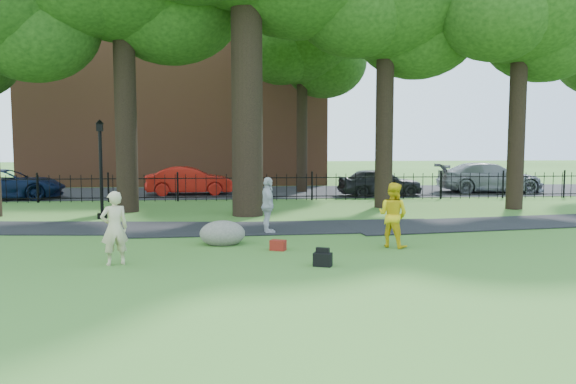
{
  "coord_description": "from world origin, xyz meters",
  "views": [
    {
      "loc": [
        -0.37,
        -13.07,
        2.69
      ],
      "look_at": [
        1.0,
        2.0,
        1.3
      ],
      "focal_mm": 35.0,
      "sensor_mm": 36.0,
      "label": 1
    }
  ],
  "objects": [
    {
      "name": "iron_fence",
      "position": [
        0.0,
        12.0,
        0.6
      ],
      "size": [
        44.0,
        0.04,
        1.2
      ],
      "color": "black",
      "rests_on": "ground"
    },
    {
      "name": "grey_car",
      "position": [
        6.51,
        13.5,
        0.68
      ],
      "size": [
        4.09,
        1.86,
        1.36
      ],
      "primitive_type": "imported",
      "rotation": [
        0.0,
        0.0,
        1.63
      ],
      "color": "black",
      "rests_on": "ground"
    },
    {
      "name": "brick_building",
      "position": [
        -4.0,
        24.0,
        6.0
      ],
      "size": [
        18.0,
        8.0,
        12.0
      ],
      "primitive_type": "cube",
      "color": "brown",
      "rests_on": "ground"
    },
    {
      "name": "man",
      "position": [
        3.53,
        0.65,
        0.82
      ],
      "size": [
        1.0,
        1.0,
        1.64
      ],
      "primitive_type": "imported",
      "rotation": [
        0.0,
        0.0,
        2.39
      ],
      "color": "yellow",
      "rests_on": "ground"
    },
    {
      "name": "red_sedan",
      "position": [
        -2.72,
        14.91,
        0.7
      ],
      "size": [
        4.34,
        1.75,
        1.4
      ],
      "primitive_type": "imported",
      "rotation": [
        0.0,
        0.0,
        1.63
      ],
      "color": "#AB150D",
      "rests_on": "ground"
    },
    {
      "name": "boulder",
      "position": [
        -0.76,
        1.38,
        0.34
      ],
      "size": [
        1.25,
        0.99,
        0.69
      ],
      "primitive_type": "ellipsoid",
      "rotation": [
        0.0,
        0.0,
        -0.1
      ],
      "color": "#646053",
      "rests_on": "ground"
    },
    {
      "name": "street",
      "position": [
        0.0,
        16.0,
        0.0
      ],
      "size": [
        80.0,
        7.0,
        0.02
      ],
      "primitive_type": "cube",
      "color": "black",
      "rests_on": "ground"
    },
    {
      "name": "lamppost",
      "position": [
        -5.03,
        6.64,
        1.67
      ],
      "size": [
        0.34,
        0.34,
        3.41
      ],
      "rotation": [
        0.0,
        0.0,
        0.09
      ],
      "color": "black",
      "rests_on": "ground"
    },
    {
      "name": "woman",
      "position": [
        -3.02,
        -0.81,
        0.8
      ],
      "size": [
        0.69,
        0.59,
        1.61
      ],
      "primitive_type": "imported",
      "rotation": [
        0.0,
        0.0,
        3.56
      ],
      "color": "beige",
      "rests_on": "ground"
    },
    {
      "name": "pedestrian",
      "position": [
        0.51,
        3.0,
        0.82
      ],
      "size": [
        0.51,
        1.0,
        1.64
      ],
      "primitive_type": "imported",
      "rotation": [
        0.0,
        0.0,
        1.69
      ],
      "color": "silver",
      "rests_on": "ground"
    },
    {
      "name": "backpack",
      "position": [
        1.44,
        -1.35,
        0.14
      ],
      "size": [
        0.45,
        0.37,
        0.29
      ],
      "primitive_type": "cube",
      "rotation": [
        0.0,
        0.0,
        -0.4
      ],
      "color": "black",
      "rests_on": "ground"
    },
    {
      "name": "red_bag",
      "position": [
        0.61,
        0.47,
        0.13
      ],
      "size": [
        0.43,
        0.36,
        0.25
      ],
      "primitive_type": "cube",
      "rotation": [
        0.0,
        0.0,
        -0.43
      ],
      "color": "maroon",
      "rests_on": "ground"
    },
    {
      "name": "navy_van",
      "position": [
        -10.86,
        13.5,
        0.69
      ],
      "size": [
        5.25,
        2.91,
        1.39
      ],
      "primitive_type": "imported",
      "rotation": [
        0.0,
        0.0,
        1.7
      ],
      "color": "#0B1839",
      "rests_on": "ground"
    },
    {
      "name": "footpath",
      "position": [
        1.0,
        3.9,
        0.0
      ],
      "size": [
        36.07,
        3.85,
        0.03
      ],
      "primitive_type": "cube",
      "rotation": [
        0.0,
        0.0,
        0.03
      ],
      "color": "black",
      "rests_on": "ground"
    },
    {
      "name": "ground",
      "position": [
        0.0,
        0.0,
        0.0
      ],
      "size": [
        120.0,
        120.0,
        0.0
      ],
      "primitive_type": "plane",
      "color": "#3A6824",
      "rests_on": "ground"
    },
    {
      "name": "silver_car",
      "position": [
        12.62,
        14.76,
        0.77
      ],
      "size": [
        5.49,
        2.64,
        1.54
      ],
      "primitive_type": "imported",
      "rotation": [
        0.0,
        0.0,
        1.48
      ],
      "color": "gray",
      "rests_on": "ground"
    }
  ]
}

